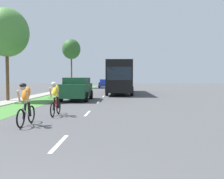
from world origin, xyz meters
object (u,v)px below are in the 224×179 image
(cyclist_trailing, at_px, (55,98))
(street_tree_far, at_px, (71,49))
(cyclist_lead, at_px, (26,104))
(street_tree_near, at_px, (7,33))
(suv_dark_green, at_px, (77,88))
(bus_black, at_px, (120,76))
(sedan_blue, at_px, (105,83))

(cyclist_trailing, relative_size, street_tree_far, 0.20)
(cyclist_lead, bearing_deg, street_tree_far, 98.55)
(cyclist_lead, distance_m, street_tree_near, 11.58)
(suv_dark_green, bearing_deg, bus_black, 69.42)
(cyclist_lead, bearing_deg, bus_black, 79.95)
(street_tree_near, bearing_deg, suv_dark_green, 9.06)
(suv_dark_green, relative_size, street_tree_near, 0.67)
(sedan_blue, bearing_deg, cyclist_lead, -90.96)
(sedan_blue, distance_m, street_tree_far, 8.42)
(bus_black, distance_m, street_tree_far, 17.01)
(cyclist_trailing, bearing_deg, bus_black, 80.03)
(sedan_blue, bearing_deg, bus_black, -80.23)
(street_tree_far, bearing_deg, sedan_blue, 21.21)
(street_tree_near, xyz_separation_m, street_tree_far, (0.12, 23.71, 1.52))
(bus_black, bearing_deg, street_tree_far, 120.79)
(suv_dark_green, xyz_separation_m, sedan_blue, (0.53, 25.05, -0.18))
(suv_dark_green, distance_m, bus_black, 9.50)
(street_tree_far, bearing_deg, street_tree_near, -90.29)
(bus_black, height_order, street_tree_far, street_tree_far)
(street_tree_near, bearing_deg, street_tree_far, 89.71)
(bus_black, relative_size, street_tree_near, 1.65)
(sedan_blue, relative_size, street_tree_near, 0.61)
(suv_dark_green, distance_m, street_tree_far, 24.13)
(cyclist_trailing, distance_m, suv_dark_green, 7.83)
(bus_black, xyz_separation_m, sedan_blue, (-2.79, 16.21, -1.21))
(cyclist_lead, distance_m, street_tree_far, 34.02)
(street_tree_near, distance_m, street_tree_far, 23.76)
(suv_dark_green, bearing_deg, sedan_blue, 88.79)
(suv_dark_green, xyz_separation_m, street_tree_far, (-5.05, 22.88, 5.75))
(bus_black, bearing_deg, cyclist_trailing, -99.97)
(bus_black, xyz_separation_m, street_tree_far, (-8.37, 14.04, 4.72))
(cyclist_trailing, distance_m, sedan_blue, 32.87)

